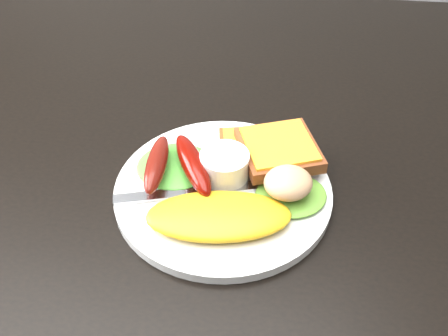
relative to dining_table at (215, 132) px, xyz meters
The scene contains 13 objects.
dining_table is the anchor object (origin of this frame).
dining_chair 0.96m from the dining_table, 83.09° to the left, with size 0.36×0.36×0.04m, color tan.
plate 0.14m from the dining_table, 79.11° to the right, with size 0.24×0.24×0.01m, color white.
lettuce_left 0.12m from the dining_table, 106.15° to the right, with size 0.09×0.08×0.01m, color #3A912E.
lettuce_right 0.18m from the dining_table, 54.57° to the right, with size 0.08×0.07×0.01m, color #669926.
omelette 0.19m from the dining_table, 81.63° to the right, with size 0.15×0.07×0.02m, color yellow.
sausage_a 0.15m from the dining_table, 111.12° to the right, with size 0.02×0.10×0.02m, color #611A10.
sausage_b 0.13m from the dining_table, 94.23° to the right, with size 0.03×0.11×0.03m, color #630B00.
ramekin 0.13m from the dining_table, 77.70° to the right, with size 0.06×0.06×0.03m, color white.
toast_a 0.10m from the dining_table, 54.55° to the right, with size 0.07×0.07×0.01m, color brown.
toast_b 0.13m from the dining_table, 45.69° to the right, with size 0.09×0.09×0.01m, color brown.
potato_salad 0.18m from the dining_table, 56.19° to the right, with size 0.05×0.05×0.03m, color beige.
fork 0.15m from the dining_table, 93.14° to the right, with size 0.17×0.01×0.00m, color #ADAFB7.
Camera 1 is at (0.07, -0.55, 1.17)m, focal length 42.00 mm.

